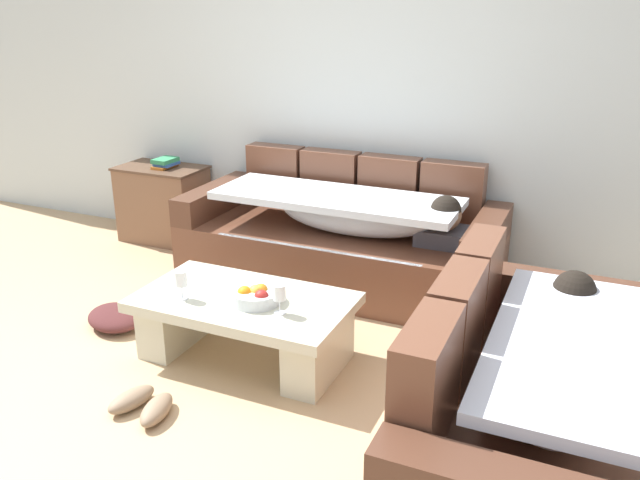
# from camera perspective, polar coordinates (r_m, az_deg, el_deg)

# --- Properties ---
(ground_plane) EXTENTS (14.00, 14.00, 0.00)m
(ground_plane) POSITION_cam_1_polar(r_m,az_deg,el_deg) (3.55, -10.63, -12.95)
(ground_plane) COLOR tan
(back_wall) EXTENTS (9.00, 0.10, 2.70)m
(back_wall) POSITION_cam_1_polar(r_m,az_deg,el_deg) (4.92, 2.81, 13.49)
(back_wall) COLOR silver
(back_wall) RESTS_ON ground_plane
(couch_along_wall) EXTENTS (2.23, 0.92, 0.88)m
(couch_along_wall) POSITION_cam_1_polar(r_m,az_deg,el_deg) (4.62, 2.19, 0.04)
(couch_along_wall) COLOR brown
(couch_along_wall) RESTS_ON ground_plane
(couch_near_window) EXTENTS (0.92, 1.78, 0.88)m
(couch_near_window) POSITION_cam_1_polar(r_m,az_deg,el_deg) (2.92, 18.55, -13.98)
(couch_near_window) COLOR brown
(couch_near_window) RESTS_ON ground_plane
(coffee_table) EXTENTS (1.20, 0.68, 0.38)m
(coffee_table) POSITION_cam_1_polar(r_m,az_deg,el_deg) (3.70, -6.65, -7.03)
(coffee_table) COLOR beige
(coffee_table) RESTS_ON ground_plane
(fruit_bowl) EXTENTS (0.28, 0.28, 0.10)m
(fruit_bowl) POSITION_cam_1_polar(r_m,az_deg,el_deg) (3.56, -5.69, -4.87)
(fruit_bowl) COLOR silver
(fruit_bowl) RESTS_ON coffee_table
(wine_glass_near_left) EXTENTS (0.07, 0.07, 0.17)m
(wine_glass_near_left) POSITION_cam_1_polar(r_m,az_deg,el_deg) (3.63, -12.16, -3.44)
(wine_glass_near_left) COLOR silver
(wine_glass_near_left) RESTS_ON coffee_table
(wine_glass_near_right) EXTENTS (0.07, 0.07, 0.17)m
(wine_glass_near_right) POSITION_cam_1_polar(r_m,az_deg,el_deg) (3.39, -3.60, -4.74)
(wine_glass_near_right) COLOR silver
(wine_glass_near_right) RESTS_ON coffee_table
(side_cabinet) EXTENTS (0.72, 0.44, 0.64)m
(side_cabinet) POSITION_cam_1_polar(r_m,az_deg,el_deg) (5.65, -13.62, 3.14)
(side_cabinet) COLOR brown
(side_cabinet) RESTS_ON ground_plane
(book_stack_on_cabinet) EXTENTS (0.16, 0.22, 0.08)m
(book_stack_on_cabinet) POSITION_cam_1_polar(r_m,az_deg,el_deg) (5.53, -13.48, 6.64)
(book_stack_on_cabinet) COLOR #B76623
(book_stack_on_cabinet) RESTS_ON side_cabinet
(pair_of_shoes) EXTENTS (0.35, 0.31, 0.09)m
(pair_of_shoes) POSITION_cam_1_polar(r_m,az_deg,el_deg) (3.43, -15.28, -13.81)
(pair_of_shoes) COLOR #8C7259
(pair_of_shoes) RESTS_ON ground_plane
(crumpled_garment) EXTENTS (0.50, 0.46, 0.12)m
(crumpled_garment) POSITION_cam_1_polar(r_m,az_deg,el_deg) (4.30, -17.59, -6.53)
(crumpled_garment) COLOR #4C2323
(crumpled_garment) RESTS_ON ground_plane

